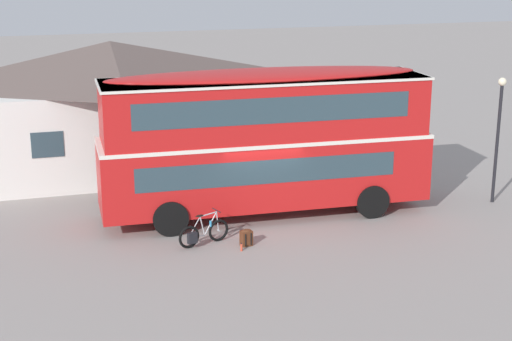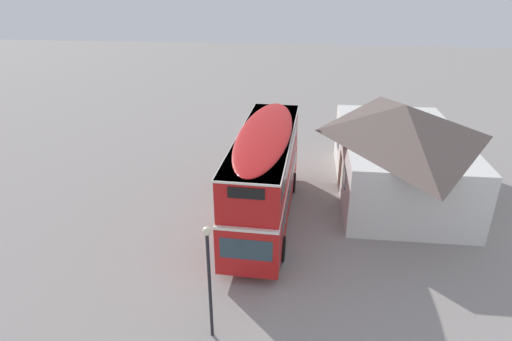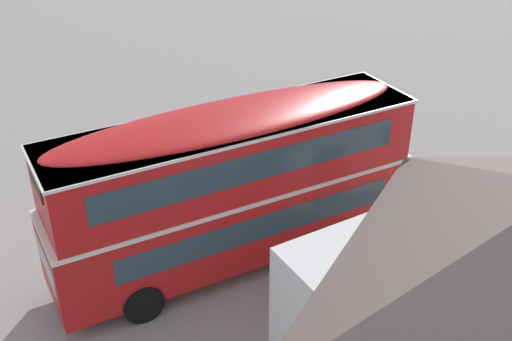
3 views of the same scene
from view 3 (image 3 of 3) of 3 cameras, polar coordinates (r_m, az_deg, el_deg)
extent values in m
plane|color=gray|center=(19.46, -1.74, -6.50)|extent=(120.00, 120.00, 0.00)
cylinder|color=black|center=(16.69, -10.30, -11.91)|extent=(1.11, 0.32, 1.10)
cylinder|color=black|center=(18.49, -12.78, -7.46)|extent=(1.11, 0.32, 1.10)
cylinder|color=black|center=(19.09, 8.68, -5.64)|extent=(1.11, 0.32, 1.10)
cylinder|color=black|center=(20.69, 4.81, -2.31)|extent=(1.11, 0.32, 1.10)
cube|color=red|center=(17.91, -1.90, -4.17)|extent=(10.71, 2.93, 2.10)
cube|color=white|center=(17.32, -1.96, -1.21)|extent=(10.73, 2.95, 0.12)
cube|color=red|center=(16.84, -2.02, 1.65)|extent=(10.39, 2.87, 1.90)
ellipsoid|color=red|center=(16.38, -2.08, 4.82)|extent=(10.18, 2.81, 0.36)
cube|color=#2D424C|center=(16.56, -18.64, -8.13)|extent=(0.14, 2.05, 0.90)
cube|color=black|center=(15.32, -19.53, -1.08)|extent=(0.12, 1.38, 0.44)
cube|color=#2D424C|center=(18.76, -3.08, -1.37)|extent=(8.28, 0.38, 0.76)
cube|color=#2D424C|center=(17.75, -3.79, 3.71)|extent=(8.70, 0.39, 0.80)
cube|color=#2D424C|center=(16.91, 0.59, -5.22)|extent=(8.28, 0.38, 0.76)
cube|color=#2D424C|center=(15.82, -0.05, 0.30)|extent=(8.70, 0.39, 0.80)
cube|color=white|center=(16.43, -2.07, 4.45)|extent=(10.50, 2.95, 0.08)
torus|color=black|center=(20.82, 0.50, -2.65)|extent=(0.67, 0.28, 0.68)
torus|color=black|center=(21.48, 2.28, -1.56)|extent=(0.67, 0.28, 0.68)
cylinder|color=#B2B2B7|center=(20.82, 0.50, -2.65)|extent=(0.08, 0.11, 0.05)
cylinder|color=#B2B2B7|center=(21.48, 2.28, -1.56)|extent=(0.08, 0.11, 0.05)
cylinder|color=#B7B7BC|center=(20.85, 1.00, -1.73)|extent=(0.45, 0.17, 0.67)
cylinder|color=#B7B7BC|center=(20.74, 1.13, -0.93)|extent=(0.55, 0.21, 0.08)
cylinder|color=#B7B7BC|center=(21.05, 1.50, -1.47)|extent=(0.18, 0.09, 0.62)
cylinder|color=#B7B7BC|center=(21.32, 1.83, -1.91)|extent=(0.51, 0.19, 0.09)
cylinder|color=#B7B7BC|center=(21.20, 1.96, -1.13)|extent=(0.39, 0.15, 0.57)
cylinder|color=#B7B7BC|center=(20.68, 0.56, -1.92)|extent=(0.10, 0.06, 0.60)
cylinder|color=black|center=(20.52, 0.62, -1.07)|extent=(0.17, 0.45, 0.03)
ellipsoid|color=black|center=(20.93, 1.67, -0.59)|extent=(0.28, 0.17, 0.06)
cube|color=black|center=(21.54, 1.92, -1.39)|extent=(0.31, 0.22, 0.32)
cylinder|color=#338CBF|center=(20.85, 1.00, -1.73)|extent=(0.07, 0.07, 0.18)
cube|color=#592D19|center=(21.03, -1.96, -2.66)|extent=(0.38, 0.31, 0.46)
ellipsoid|color=#592D19|center=(20.90, -1.97, -2.13)|extent=(0.36, 0.29, 0.10)
cube|color=#3E2011|center=(20.98, -1.71, -2.97)|extent=(0.24, 0.09, 0.16)
cylinder|color=black|center=(21.16, -2.01, -2.43)|extent=(0.04, 0.04, 0.37)
cylinder|color=black|center=(21.06, -2.38, -2.61)|extent=(0.04, 0.04, 0.37)
cylinder|color=#D84C33|center=(21.47, -1.84, -2.29)|extent=(0.07, 0.07, 0.22)
cylinder|color=black|center=(21.40, -1.85, -2.02)|extent=(0.04, 0.04, 0.03)
cube|color=#3D2319|center=(17.75, 16.06, -7.72)|extent=(1.10, 0.04, 2.10)
cube|color=#2D424C|center=(19.08, 22.05, -2.90)|extent=(1.10, 0.04, 0.90)
cube|color=#2D424C|center=(15.69, 9.58, -8.53)|extent=(1.10, 0.04, 0.90)
camera|label=1|loc=(39.17, -10.04, 24.99)|focal=54.81mm
camera|label=2|loc=(16.37, -78.19, 5.75)|focal=30.31mm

